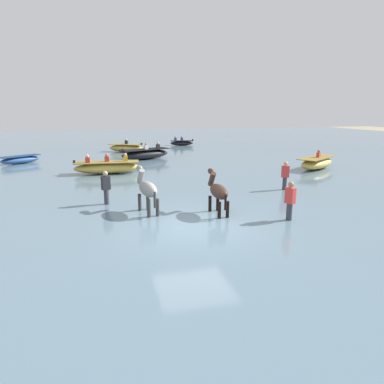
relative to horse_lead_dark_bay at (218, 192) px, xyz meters
name	(u,v)px	position (x,y,z in m)	size (l,w,h in m)	color
ground_plane	(194,234)	(-1.21, -1.10, -1.09)	(120.00, 120.00, 0.00)	gray
water_surface	(149,175)	(-1.21, 8.90, -0.94)	(90.00, 90.00, 0.29)	slate
horse_lead_dark_bay	(218,192)	(0.00, 0.00, 0.00)	(0.50, 1.68, 1.84)	#382319
horse_trailing_grey	(147,190)	(-2.43, 0.81, 0.06)	(0.75, 1.79, 1.93)	gray
boat_near_port	(317,163)	(9.35, 7.61, -0.43)	(3.77, 3.09, 1.22)	gold
boat_mid_outer	(126,148)	(-1.59, 19.97, -0.46)	(3.25, 2.42, 1.15)	gold
boat_near_starboard	(107,167)	(-3.57, 9.39, -0.44)	(3.92, 1.49, 1.17)	gold
boat_mid_channel	(182,143)	(4.51, 24.07, -0.54)	(2.48, 1.06, 0.97)	black
boat_distant_west	(145,154)	(-0.56, 14.86, -0.42)	(4.13, 2.69, 1.24)	black
boat_far_inshore	(20,160)	(-9.30, 14.99, -0.53)	(2.74, 2.31, 0.54)	#28518E
person_wading_mid	(290,204)	(2.11, -1.34, -0.22)	(0.31, 0.37, 1.63)	#383842
person_onlooker_right	(106,190)	(-3.84, 2.42, -0.22)	(0.37, 0.31, 1.63)	#383842
person_onlooker_left	(285,177)	(4.34, 2.85, -0.22)	(0.35, 0.26, 1.63)	#383842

